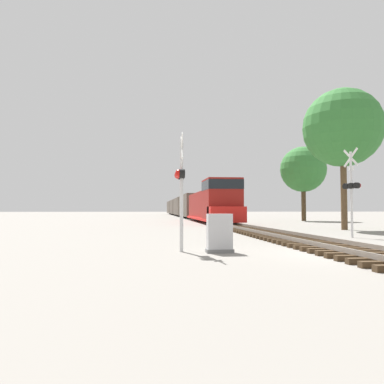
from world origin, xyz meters
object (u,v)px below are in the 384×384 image
Objects in this scene: crossing_signal_near at (181,180)px; relay_cabinet at (219,233)px; tree_far_right at (343,128)px; freight_train at (183,207)px; crossing_signal_far at (352,187)px; tree_mid_background at (303,170)px.

crossing_signal_near is 2.23m from relay_cabinet.
freight_train is at bearing 98.02° from tree_far_right.
crossing_signal_far is 3.54× the size of relay_cabinet.
tree_mid_background is (8.44, 26.02, 3.76)m from crossing_signal_far.
freight_train is 61.57m from crossing_signal_near.
tree_far_right is (12.29, 12.01, 4.67)m from crossing_signal_near.
tree_far_right is at bearing -81.98° from freight_train.
tree_far_right is at bearing 135.79° from crossing_signal_near.
crossing_signal_far is at bearing 35.92° from relay_cabinet.
tree_far_right reaches higher than relay_cabinet.
crossing_signal_far is 0.49× the size of tree_mid_background.
relay_cabinet is at bearing -117.16° from tree_mid_background.
crossing_signal_near is at bearing -94.97° from freight_train.
crossing_signal_far is 0.46× the size of tree_far_right.
freight_train is 9.69× the size of tree_mid_background.
relay_cabinet is 0.14× the size of tree_mid_background.
freight_train reaches higher than relay_cabinet.
freight_train reaches higher than crossing_signal_near.
crossing_signal_near is at bearing -119.24° from tree_mid_background.
tree_mid_background is at bearing -35.61° from crossing_signal_far.
freight_train is 8.96× the size of tree_far_right.
crossing_signal_near is 3.12× the size of relay_cabinet.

